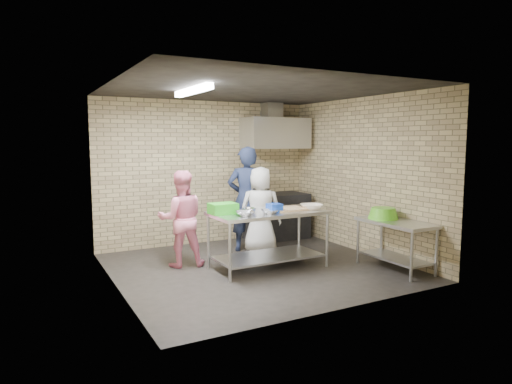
% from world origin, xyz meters
% --- Properties ---
extents(floor, '(4.20, 4.20, 0.00)m').
position_xyz_m(floor, '(0.00, 0.00, 0.00)').
color(floor, black).
rests_on(floor, ground).
extents(ceiling, '(4.20, 4.20, 0.00)m').
position_xyz_m(ceiling, '(0.00, 0.00, 2.70)').
color(ceiling, black).
rests_on(ceiling, ground).
extents(back_wall, '(4.20, 0.06, 2.70)m').
position_xyz_m(back_wall, '(0.00, 2.00, 1.35)').
color(back_wall, tan).
rests_on(back_wall, ground).
extents(front_wall, '(4.20, 0.06, 2.70)m').
position_xyz_m(front_wall, '(0.00, -2.00, 1.35)').
color(front_wall, tan).
rests_on(front_wall, ground).
extents(left_wall, '(0.06, 4.00, 2.70)m').
position_xyz_m(left_wall, '(-2.10, 0.00, 1.35)').
color(left_wall, tan).
rests_on(left_wall, ground).
extents(right_wall, '(0.06, 4.00, 2.70)m').
position_xyz_m(right_wall, '(2.10, 0.00, 1.35)').
color(right_wall, tan).
rests_on(right_wall, ground).
extents(prep_table, '(1.76, 0.88, 0.88)m').
position_xyz_m(prep_table, '(0.15, -0.10, 0.44)').
color(prep_table, silver).
rests_on(prep_table, floor).
extents(side_counter, '(0.60, 1.20, 0.75)m').
position_xyz_m(side_counter, '(1.80, -1.10, 0.38)').
color(side_counter, silver).
rests_on(side_counter, floor).
extents(stove, '(1.20, 0.70, 0.90)m').
position_xyz_m(stove, '(1.35, 1.65, 0.45)').
color(stove, black).
rests_on(stove, floor).
extents(range_hood, '(1.30, 0.60, 0.60)m').
position_xyz_m(range_hood, '(1.35, 1.70, 2.10)').
color(range_hood, silver).
rests_on(range_hood, back_wall).
extents(hood_duct, '(0.35, 0.30, 0.30)m').
position_xyz_m(hood_duct, '(1.35, 1.85, 2.55)').
color(hood_duct, '#A5A8AD').
rests_on(hood_duct, back_wall).
extents(wall_shelf, '(0.80, 0.20, 0.04)m').
position_xyz_m(wall_shelf, '(1.65, 1.89, 1.92)').
color(wall_shelf, '#3F2B19').
rests_on(wall_shelf, back_wall).
extents(fluorescent_fixture, '(0.10, 1.25, 0.08)m').
position_xyz_m(fluorescent_fixture, '(-1.00, 0.00, 2.64)').
color(fluorescent_fixture, white).
rests_on(fluorescent_fixture, ceiling).
extents(green_crate, '(0.39, 0.29, 0.16)m').
position_xyz_m(green_crate, '(-0.55, 0.02, 0.96)').
color(green_crate, green).
rests_on(green_crate, prep_table).
extents(blue_tub, '(0.20, 0.20, 0.13)m').
position_xyz_m(blue_tub, '(0.20, -0.20, 0.94)').
color(blue_tub, '#163EA9').
rests_on(blue_tub, prep_table).
extents(cutting_board, '(0.54, 0.41, 0.03)m').
position_xyz_m(cutting_board, '(0.50, -0.12, 0.89)').
color(cutting_board, tan).
rests_on(cutting_board, prep_table).
extents(mixing_bowl_a, '(0.34, 0.34, 0.07)m').
position_xyz_m(mixing_bowl_a, '(-0.35, -0.30, 0.91)').
color(mixing_bowl_a, '#AFB0B6').
rests_on(mixing_bowl_a, prep_table).
extents(mixing_bowl_b, '(0.26, 0.26, 0.07)m').
position_xyz_m(mixing_bowl_b, '(-0.15, -0.05, 0.91)').
color(mixing_bowl_b, silver).
rests_on(mixing_bowl_b, prep_table).
extents(mixing_bowl_c, '(0.31, 0.31, 0.06)m').
position_xyz_m(mixing_bowl_c, '(0.05, -0.32, 0.91)').
color(mixing_bowl_c, '#B5B7BC').
rests_on(mixing_bowl_c, prep_table).
extents(ceramic_bowl, '(0.42, 0.42, 0.08)m').
position_xyz_m(ceramic_bowl, '(0.85, -0.25, 0.92)').
color(ceramic_bowl, beige).
rests_on(ceramic_bowl, prep_table).
extents(green_basin, '(0.46, 0.46, 0.17)m').
position_xyz_m(green_basin, '(1.78, -0.85, 0.83)').
color(green_basin, '#59C626').
rests_on(green_basin, side_counter).
extents(bottle_red, '(0.07, 0.07, 0.18)m').
position_xyz_m(bottle_red, '(1.40, 1.89, 2.03)').
color(bottle_red, '#B22619').
rests_on(bottle_red, wall_shelf).
extents(bottle_green, '(0.06, 0.06, 0.15)m').
position_xyz_m(bottle_green, '(1.80, 1.89, 2.02)').
color(bottle_green, green).
rests_on(bottle_green, wall_shelf).
extents(man_navy, '(0.79, 0.66, 1.85)m').
position_xyz_m(man_navy, '(0.36, 1.04, 0.93)').
color(man_navy, black).
rests_on(man_navy, floor).
extents(woman_pink, '(0.84, 0.72, 1.50)m').
position_xyz_m(woman_pink, '(-0.99, 0.63, 0.75)').
color(woman_pink, pink).
rests_on(woman_pink, floor).
extents(woman_white, '(0.88, 0.77, 1.51)m').
position_xyz_m(woman_white, '(0.51, 0.79, 0.75)').
color(woman_white, silver).
rests_on(woman_white, floor).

